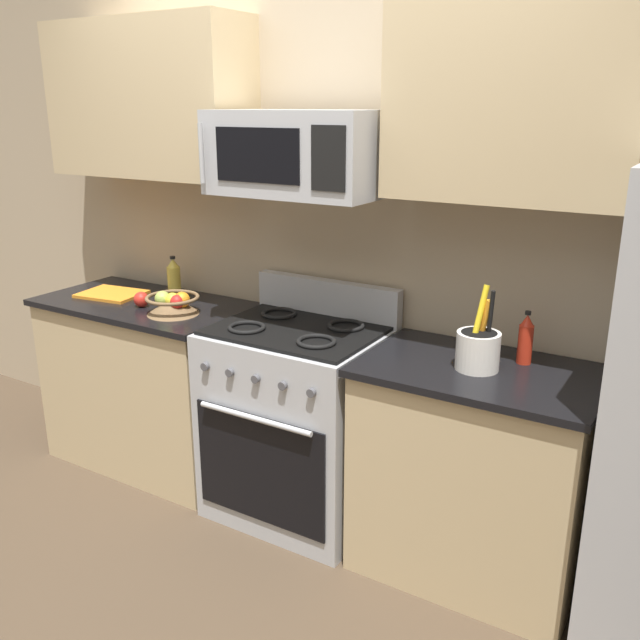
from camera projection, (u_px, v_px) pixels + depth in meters
ground_plane at (215, 582)px, 2.82m from camera, size 16.00×16.00×0.00m
wall_back at (338, 233)px, 3.25m from camera, size 8.00×0.10×2.60m
counter_left at (150, 382)px, 3.67m from camera, size 1.12×0.60×0.91m
range_oven at (298, 420)px, 3.20m from camera, size 0.76×0.65×1.09m
counter_right at (473, 472)px, 2.78m from camera, size 0.93×0.60×0.91m
microwave at (298, 153)px, 2.85m from camera, size 0.74×0.44×0.35m
upper_cabinets_left at (149, 100)px, 3.36m from camera, size 1.11×0.34×0.74m
upper_cabinets_right at (516, 98)px, 2.46m from camera, size 0.92×0.34×0.74m
utensil_crock at (478, 349)px, 2.61m from camera, size 0.17×0.17×0.33m
fruit_basket at (173, 303)px, 3.31m from camera, size 0.26×0.26×0.11m
apple_loose at (141, 299)px, 3.43m from camera, size 0.08×0.08×0.08m
cutting_board at (112, 294)px, 3.64m from camera, size 0.35×0.29×0.02m
bottle_oil at (174, 277)px, 3.63m from camera, size 0.07×0.07×0.21m
bottle_hot_sauce at (526, 340)px, 2.66m from camera, size 0.06×0.06×0.21m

